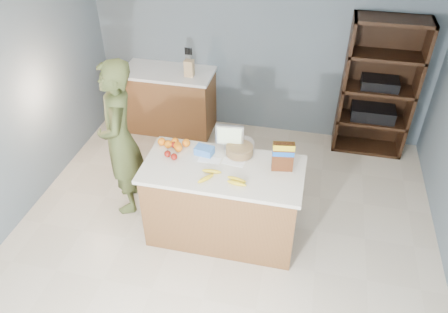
% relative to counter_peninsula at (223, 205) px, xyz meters
% --- Properties ---
extents(floor, '(4.50, 5.00, 0.02)m').
position_rel_counter_peninsula_xyz_m(floor, '(0.00, -0.30, -0.42)').
color(floor, beige).
rests_on(floor, ground).
extents(walls, '(4.52, 5.02, 2.51)m').
position_rel_counter_peninsula_xyz_m(walls, '(0.00, -0.30, 1.24)').
color(walls, slate).
rests_on(walls, ground).
extents(counter_peninsula, '(1.56, 0.76, 0.90)m').
position_rel_counter_peninsula_xyz_m(counter_peninsula, '(0.00, 0.00, 0.00)').
color(counter_peninsula, brown).
rests_on(counter_peninsula, ground).
extents(back_cabinet, '(1.24, 0.62, 0.90)m').
position_rel_counter_peninsula_xyz_m(back_cabinet, '(-1.20, 1.90, 0.04)').
color(back_cabinet, brown).
rests_on(back_cabinet, ground).
extents(shelving_unit, '(0.90, 0.40, 1.80)m').
position_rel_counter_peninsula_xyz_m(shelving_unit, '(1.55, 2.05, 0.45)').
color(shelving_unit, black).
rests_on(shelving_unit, ground).
extents(person, '(0.63, 0.76, 1.78)m').
position_rel_counter_peninsula_xyz_m(person, '(-1.17, 0.25, 0.47)').
color(person, '#475127').
rests_on(person, ground).
extents(knife_block, '(0.12, 0.10, 0.31)m').
position_rel_counter_peninsula_xyz_m(knife_block, '(-0.87, 1.83, 0.60)').
color(knife_block, tan).
rests_on(knife_block, back_cabinet).
extents(envelopes, '(0.47, 0.14, 0.00)m').
position_rel_counter_peninsula_xyz_m(envelopes, '(-0.04, 0.10, 0.49)').
color(envelopes, white).
rests_on(envelopes, counter_peninsula).
extents(bananas, '(0.47, 0.23, 0.04)m').
position_rel_counter_peninsula_xyz_m(bananas, '(0.04, -0.17, 0.51)').
color(bananas, yellow).
rests_on(bananas, counter_peninsula).
extents(apples, '(0.15, 0.26, 0.07)m').
position_rel_counter_peninsula_xyz_m(apples, '(-0.54, 0.10, 0.52)').
color(apples, maroon).
rests_on(apples, counter_peninsula).
extents(oranges, '(0.34, 0.18, 0.08)m').
position_rel_counter_peninsula_xyz_m(oranges, '(-0.56, 0.22, 0.53)').
color(oranges, orange).
rests_on(oranges, counter_peninsula).
extents(blue_carton, '(0.20, 0.15, 0.08)m').
position_rel_counter_peninsula_xyz_m(blue_carton, '(-0.23, 0.18, 0.52)').
color(blue_carton, blue).
rests_on(blue_carton, counter_peninsula).
extents(salad_bowl, '(0.30, 0.30, 0.13)m').
position_rel_counter_peninsula_xyz_m(salad_bowl, '(0.11, 0.26, 0.54)').
color(salad_bowl, '#267219').
rests_on(salad_bowl, counter_peninsula).
extents(tv, '(0.28, 0.12, 0.28)m').
position_rel_counter_peninsula_xyz_m(tv, '(-0.00, 0.32, 0.64)').
color(tv, silver).
rests_on(tv, counter_peninsula).
extents(cereal_box, '(0.21, 0.10, 0.30)m').
position_rel_counter_peninsula_xyz_m(cereal_box, '(0.55, 0.10, 0.66)').
color(cereal_box, '#592B14').
rests_on(cereal_box, counter_peninsula).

